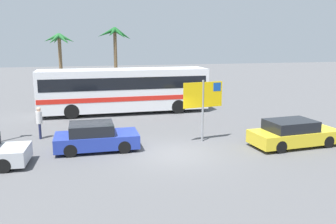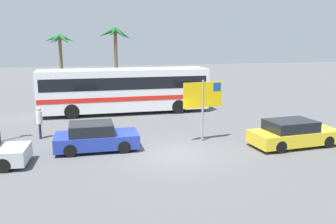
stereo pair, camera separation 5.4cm
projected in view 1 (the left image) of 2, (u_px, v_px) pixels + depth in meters
ground at (173, 154)px, 16.45m from camera, size 120.00×120.00×0.00m
bus_front_coach at (124, 88)px, 25.54m from camera, size 11.95×2.66×3.17m
ferry_sign at (204, 97)px, 18.17m from camera, size 2.18×0.38×3.20m
car_blue at (95, 137)px, 16.97m from camera, size 3.94×1.89×1.32m
car_yellow at (293, 133)px, 17.63m from camera, size 4.54×2.13×1.32m
pedestrian_crossing_lot at (39, 120)px, 18.88m from camera, size 0.32×0.32×1.71m
palm_tree_seaside at (115, 39)px, 33.34m from camera, size 3.35×3.49×6.40m
palm_tree_inland at (60, 46)px, 33.51m from camera, size 2.99×2.62×5.85m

